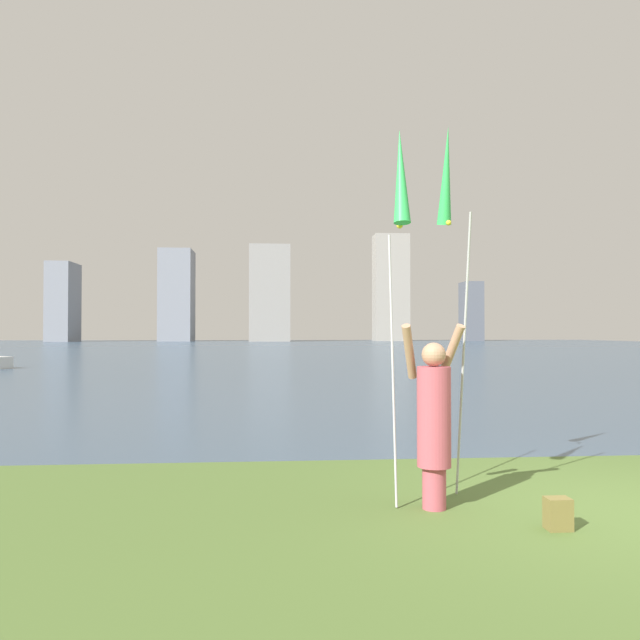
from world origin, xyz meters
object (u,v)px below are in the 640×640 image
at_px(person, 434,417).
at_px(kite_flag_left, 400,189).
at_px(kite_flag_right, 447,186).
at_px(bag, 558,514).

bearing_deg(person, kite_flag_left, -169.37).
relative_size(person, kite_flag_right, 0.45).
bearing_deg(kite_flag_left, person, 26.20).
bearing_deg(bag, kite_flag_left, 156.42).
bearing_deg(kite_flag_left, kite_flag_right, 52.63).
bearing_deg(kite_flag_right, bag, -70.20).
height_order(person, kite_flag_left, kite_flag_left).
height_order(kite_flag_left, bag, kite_flag_left).
height_order(person, bag, person).
xyz_separation_m(kite_flag_left, bag, (1.26, -0.55, -2.92)).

